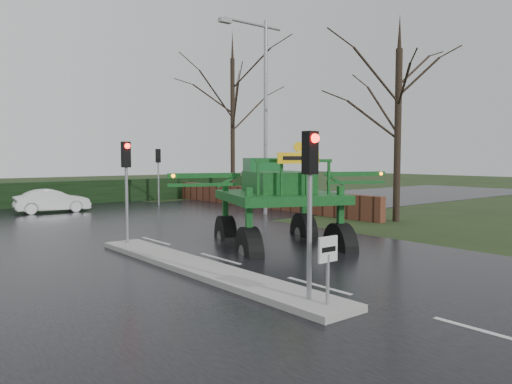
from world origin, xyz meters
TOP-DOWN VIEW (x-y plane):
  - ground at (0.00, 0.00)m, footprint 140.00×140.00m
  - road_main at (0.00, 10.00)m, footprint 14.00×80.00m
  - road_cross at (0.00, 16.00)m, footprint 80.00×12.00m
  - median_island at (-1.30, 3.00)m, footprint 1.20×10.00m
  - hedge_row at (0.00, 24.00)m, footprint 44.00×0.90m
  - brick_wall at (10.50, 16.00)m, footprint 0.40×20.00m
  - keep_left_sign at (-1.30, -1.50)m, footprint 0.50×0.07m
  - traffic_signal_near at (-1.30, -1.01)m, footprint 0.26×0.33m
  - traffic_signal_mid at (-1.30, 7.49)m, footprint 0.26×0.33m
  - traffic_signal_far at (6.50, 20.01)m, footprint 0.26×0.33m
  - street_light_right at (8.19, 12.00)m, footprint 3.85×0.30m
  - tree_right_near at (11.50, 6.00)m, footprint 5.60×5.60m
  - tree_right_far at (13.00, 21.00)m, footprint 7.00×7.00m
  - crop_sprayer at (1.21, 4.23)m, footprint 7.28×5.84m
  - white_sedan at (0.03, 19.89)m, footprint 3.95×1.74m

SIDE VIEW (x-z plane):
  - ground at x=0.00m, z-range 0.00..0.00m
  - white_sedan at x=0.03m, z-range -0.63..0.63m
  - road_main at x=0.00m, z-range -0.01..0.01m
  - road_cross at x=0.00m, z-range 0.00..0.02m
  - median_island at x=-1.30m, z-range 0.01..0.17m
  - brick_wall at x=10.50m, z-range 0.00..1.20m
  - hedge_row at x=0.00m, z-range 0.00..1.50m
  - keep_left_sign at x=-1.30m, z-range 0.38..1.73m
  - crop_sprayer at x=1.21m, z-range -0.12..4.24m
  - traffic_signal_near at x=-1.30m, z-range 0.83..4.35m
  - traffic_signal_mid at x=-1.30m, z-range 0.83..4.35m
  - traffic_signal_far at x=6.50m, z-range 0.83..4.35m
  - tree_right_near at x=11.50m, z-range 0.38..10.02m
  - street_light_right at x=8.19m, z-range 0.99..10.99m
  - tree_right_far at x=13.00m, z-range 0.47..12.52m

